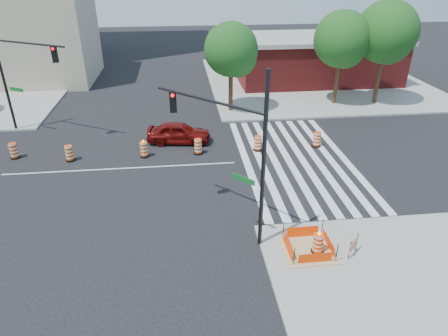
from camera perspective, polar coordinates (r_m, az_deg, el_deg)
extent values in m
plane|color=black|center=(25.22, -14.50, -0.07)|extent=(120.00, 120.00, 0.00)
cube|color=gray|center=(44.11, 12.73, 12.10)|extent=(22.00, 22.00, 0.15)
cube|color=silver|center=(25.25, 3.25, 0.88)|extent=(0.45, 13.50, 0.01)
cube|color=silver|center=(25.41, 5.26, 0.98)|extent=(0.45, 13.50, 0.01)
cube|color=silver|center=(25.60, 7.23, 1.08)|extent=(0.45, 13.50, 0.01)
cube|color=silver|center=(25.82, 9.17, 1.17)|extent=(0.45, 13.50, 0.01)
cube|color=silver|center=(26.06, 11.08, 1.27)|extent=(0.45, 13.50, 0.01)
cube|color=silver|center=(26.34, 12.95, 1.36)|extent=(0.45, 13.50, 0.01)
cube|color=silver|center=(26.65, 14.78, 1.45)|extent=(0.45, 13.50, 0.01)
cube|color=silver|center=(26.98, 16.57, 1.53)|extent=(0.45, 13.50, 0.01)
cube|color=silver|center=(25.22, -14.50, -0.06)|extent=(14.00, 0.12, 0.01)
cube|color=tan|center=(18.05, 11.91, -11.28)|extent=(2.20, 2.20, 0.05)
cube|color=#F63F04|center=(17.24, 12.90, -12.47)|extent=(1.44, 0.02, 0.55)
cube|color=#F63F04|center=(18.57, 11.16, -8.97)|extent=(1.44, 0.02, 0.55)
cube|color=#F63F04|center=(17.66, 9.16, -10.96)|extent=(0.02, 1.44, 0.55)
cube|color=#F63F04|center=(18.18, 14.73, -10.34)|extent=(0.02, 1.44, 0.55)
cylinder|color=black|center=(16.88, 10.00, -12.36)|extent=(0.04, 0.04, 0.90)
cylinder|color=black|center=(17.43, 15.81, -11.65)|extent=(0.04, 0.04, 0.90)
cylinder|color=black|center=(18.24, 8.48, -8.79)|extent=(0.04, 0.04, 0.90)
cylinder|color=black|center=(18.74, 13.87, -8.26)|extent=(0.04, 0.04, 0.90)
cube|color=maroon|center=(43.64, 13.01, 14.66)|extent=(16.00, 8.00, 4.20)
cube|color=gray|center=(43.21, 13.35, 17.63)|extent=(16.50, 8.50, 0.40)
cube|color=tan|center=(47.38, -27.26, 17.02)|extent=(14.00, 10.00, 10.00)
imported|color=#630A08|center=(27.88, -6.48, 5.06)|extent=(4.54, 2.34, 1.48)
cylinder|color=black|center=(16.04, 5.65, 0.37)|extent=(0.17, 0.17, 7.75)
cylinder|color=black|center=(16.83, -2.42, 9.68)|extent=(4.19, 4.19, 0.12)
cube|color=black|center=(18.32, -7.29, 9.38)|extent=(0.31, 0.27, 0.97)
sphere|color=#FF0C0C|center=(18.04, -7.36, 10.23)|extent=(0.17, 0.17, 0.17)
cube|color=#0C591E|center=(16.97, 2.77, -1.61)|extent=(0.85, 0.85, 0.24)
cylinder|color=black|center=(32.67, -29.13, 11.72)|extent=(0.19, 0.19, 8.27)
cylinder|color=black|center=(29.87, -26.28, 15.69)|extent=(5.42, 3.23, 0.12)
cube|color=black|center=(28.38, -23.05, 14.73)|extent=(0.33, 0.29, 1.03)
sphere|color=#FF0C0C|center=(28.14, -23.28, 15.36)|extent=(0.19, 0.19, 0.19)
cube|color=#0C591E|center=(32.12, -27.53, 9.91)|extent=(1.09, 0.66, 0.26)
cylinder|color=black|center=(17.98, 13.13, -11.53)|extent=(0.55, 0.55, 0.09)
cylinder|color=#DE4004|center=(17.70, 13.29, -10.38)|extent=(0.44, 0.44, 0.87)
sphere|color=#FF990C|center=(17.40, 13.47, -9.07)|extent=(0.15, 0.15, 0.15)
cube|color=#DE4004|center=(17.90, 18.06, -10.11)|extent=(0.58, 0.56, 0.25)
cube|color=#DE4004|center=(18.07, 17.93, -10.84)|extent=(0.58, 0.56, 0.20)
cylinder|color=black|center=(17.74, 17.53, -11.12)|extent=(0.04, 0.04, 0.91)
cylinder|color=black|center=(18.27, 18.42, -10.02)|extent=(0.04, 0.04, 0.91)
cylinder|color=#382314|center=(33.29, 0.96, 11.76)|extent=(0.36, 0.36, 4.55)
sphere|color=#154B18|center=(32.63, 1.00, 16.57)|extent=(4.26, 4.26, 4.26)
sphere|color=#154B18|center=(33.17, 1.90, 15.49)|extent=(3.12, 3.12, 3.12)
sphere|color=#154B18|center=(32.44, 0.24, 15.74)|extent=(2.84, 2.84, 2.84)
cylinder|color=#382314|center=(36.39, 15.87, 12.45)|extent=(0.32, 0.32, 4.95)
sphere|color=#154B18|center=(35.77, 16.52, 17.23)|extent=(4.64, 4.64, 4.64)
sphere|color=#154B18|center=(36.36, 16.94, 16.08)|extent=(3.41, 3.41, 3.41)
sphere|color=#154B18|center=(35.51, 15.92, 16.47)|extent=(3.10, 3.10, 3.10)
cylinder|color=#382314|center=(37.62, 21.28, 12.49)|extent=(0.35, 0.35, 5.43)
sphere|color=#154B18|center=(36.99, 22.21, 17.54)|extent=(5.09, 5.09, 5.09)
sphere|color=#154B18|center=(37.66, 22.51, 16.31)|extent=(3.73, 3.73, 3.73)
sphere|color=#154B18|center=(36.67, 21.58, 16.76)|extent=(3.39, 3.39, 3.39)
cylinder|color=black|center=(29.01, -27.65, 1.36)|extent=(0.60, 0.60, 0.10)
cylinder|color=#DE4004|center=(28.82, -27.86, 2.25)|extent=(0.48, 0.48, 0.95)
cylinder|color=black|center=(27.18, -21.06, 1.09)|extent=(0.60, 0.60, 0.10)
cylinder|color=#DE4004|center=(26.98, -21.23, 2.04)|extent=(0.48, 0.48, 0.95)
cylinder|color=black|center=(26.40, -11.27, 1.71)|extent=(0.60, 0.60, 0.10)
cylinder|color=#DE4004|center=(26.19, -11.37, 2.69)|extent=(0.48, 0.48, 0.95)
sphere|color=#FF990C|center=(25.97, -11.48, 3.79)|extent=(0.16, 0.16, 0.16)
cylinder|color=black|center=(26.36, -3.69, 2.17)|extent=(0.60, 0.60, 0.10)
cylinder|color=#DE4004|center=(26.15, -3.72, 3.16)|extent=(0.48, 0.48, 0.95)
cylinder|color=black|center=(26.85, 4.83, 2.62)|extent=(0.60, 0.60, 0.10)
cylinder|color=#DE4004|center=(26.65, 4.87, 3.60)|extent=(0.48, 0.48, 0.95)
cylinder|color=black|center=(28.06, 13.02, 3.12)|extent=(0.60, 0.60, 0.10)
cylinder|color=#DE4004|center=(27.87, 13.13, 4.06)|extent=(0.48, 0.48, 0.95)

